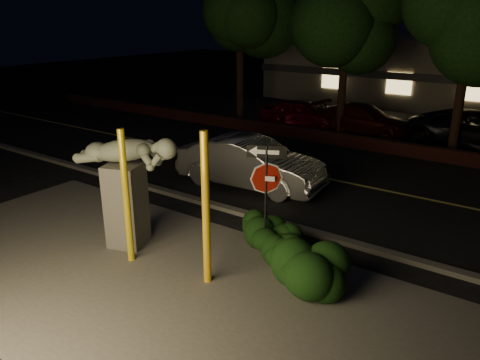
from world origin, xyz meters
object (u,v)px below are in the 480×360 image
Objects in this scene: yellow_pole_left at (126,198)px; parked_car_red at (301,113)px; yellow_pole_right at (206,210)px; sculpture at (126,179)px; signpost at (266,179)px; silver_sedan at (250,163)px; parked_car_dark at (479,130)px; parked_car_darkred at (363,119)px.

yellow_pole_left reaches higher than parked_car_red.
yellow_pole_right is 1.19× the size of sculpture.
yellow_pole_left is at bearing -162.70° from signpost.
silver_sedan is at bearing 69.54° from sculpture.
parked_car_dark is at bearing 55.26° from signpost.
silver_sedan reaches higher than parked_car_dark.
parked_car_red is at bearing 100.03° from parked_car_darkred.
yellow_pole_left is 1.18× the size of signpost.
silver_sedan is 10.46m from parked_car_dark.
yellow_pole_left is 3.03m from signpost.
yellow_pole_left is at bearing 171.82° from parked_car_dark.
yellow_pole_right is 14.70m from parked_car_red.
yellow_pole_left is 5.61m from silver_sedan.
sculpture is 0.67× the size of parked_car_red.
silver_sedan is at bearing -175.01° from parked_car_red.
signpost is 13.25m from parked_car_red.
yellow_pole_left reaches higher than sculpture.
silver_sedan reaches higher than parked_car_red.
signpost is 0.55× the size of parked_car_darkred.
yellow_pole_right reaches higher than parked_car_red.
yellow_pole_left reaches higher than parked_car_darkred.
parked_car_red is (-3.24, 14.01, -0.82)m from yellow_pole_left.
signpost reaches higher than parked_car_darkred.
parked_car_darkred is (-0.28, 14.47, -0.83)m from yellow_pole_left.
yellow_pole_right is 0.69× the size of parked_car_darkred.
yellow_pole_right is at bearing -172.00° from parked_car_red.
signpost is 3.20m from sculpture.
signpost is at bearing 80.02° from yellow_pole_right.
signpost is 0.47× the size of parked_car_dark.
parked_car_dark is at bearing -86.23° from parked_car_darkred.
sculpture is at bearing 169.04° from parked_car_dark.
silver_sedan is at bearing 115.35° from yellow_pole_right.
sculpture is (-2.84, -1.47, -0.17)m from signpost.
sculpture reaches higher than parked_car_darkred.
parked_car_dark is at bearing -33.52° from silver_sedan.
silver_sedan is at bearing 95.56° from yellow_pole_left.
parked_car_darkred is (0.32, 13.93, -0.98)m from sculpture.
silver_sedan is 8.90m from parked_car_red.
yellow_pole_left is 1.97m from yellow_pole_right.
sculpture is 0.56× the size of silver_sedan.
yellow_pole_right is at bearing -124.44° from signpost.
parked_car_red is at bearing 81.31° from sculpture.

